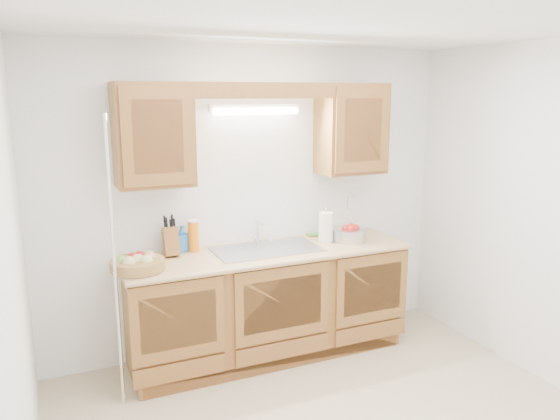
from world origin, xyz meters
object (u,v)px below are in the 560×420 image
paper_towel (326,228)px  apple_bowl (349,234)px  fruit_basket (137,263)px  knife_block (171,241)px

paper_towel → apple_bowl: size_ratio=0.88×
fruit_basket → apple_bowl: apple_bowl is taller
knife_block → paper_towel: 1.28m
paper_towel → apple_bowl: paper_towel is taller
paper_towel → apple_bowl: (0.20, -0.05, -0.06)m
fruit_basket → knife_block: bearing=41.7°
knife_block → fruit_basket: bearing=-136.3°
knife_block → paper_towel: size_ratio=1.08×
knife_block → paper_towel: bearing=-4.4°
fruit_basket → paper_towel: bearing=4.5°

